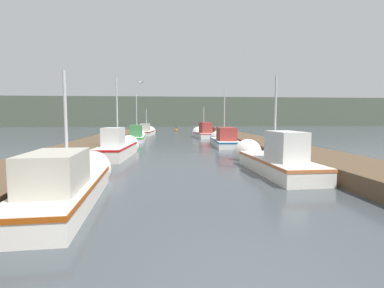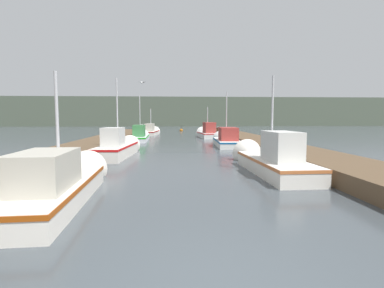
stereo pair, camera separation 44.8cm
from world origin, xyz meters
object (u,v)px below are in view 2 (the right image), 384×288
at_px(fishing_boat_3, 226,140).
at_px(seagull_lead, 142,83).
at_px(mooring_piling_1, 274,149).
at_px(mooring_piling_2, 142,129).
at_px(fishing_boat_2, 119,147).
at_px(fishing_boat_1, 268,159).
at_px(fishing_boat_4, 140,136).
at_px(fishing_boat_5, 207,133).
at_px(mooring_piling_0, 218,132).
at_px(mooring_piling_3, 143,129).
at_px(fishing_boat_6, 151,131).
at_px(fishing_boat_0, 62,182).
at_px(channel_buoy, 181,130).

relative_size(fishing_boat_3, seagull_lead, 11.49).
height_order(mooring_piling_1, mooring_piling_2, mooring_piling_2).
distance_m(fishing_boat_2, fishing_boat_3, 8.88).
relative_size(fishing_boat_3, mooring_piling_2, 5.15).
xyz_separation_m(fishing_boat_1, fishing_boat_4, (-6.64, 15.39, -0.03)).
height_order(fishing_boat_5, mooring_piling_0, fishing_boat_5).
bearing_deg(mooring_piling_3, fishing_boat_1, -74.64).
xyz_separation_m(fishing_boat_4, fishing_boat_6, (0.34, 9.16, -0.04)).
height_order(fishing_boat_2, mooring_piling_1, fishing_boat_2).
bearing_deg(fishing_boat_4, fishing_boat_5, 30.32).
bearing_deg(fishing_boat_6, seagull_lead, -82.83).
height_order(fishing_boat_2, mooring_piling_2, fishing_boat_2).
bearing_deg(fishing_boat_0, seagull_lead, 83.23).
bearing_deg(fishing_boat_5, channel_buoy, 95.17).
relative_size(fishing_boat_2, fishing_boat_4, 0.97).
distance_m(fishing_boat_3, mooring_piling_2, 17.45).
xyz_separation_m(fishing_boat_0, fishing_boat_5, (6.44, 23.06, 0.03)).
distance_m(mooring_piling_3, channel_buoy, 7.48).
distance_m(fishing_boat_0, mooring_piling_2, 29.82).
distance_m(mooring_piling_0, mooring_piling_3, 11.80).
relative_size(fishing_boat_2, fishing_boat_5, 1.06).
relative_size(fishing_boat_3, mooring_piling_0, 5.82).
height_order(fishing_boat_3, channel_buoy, fishing_boat_3).
height_order(mooring_piling_0, seagull_lead, seagull_lead).
xyz_separation_m(fishing_boat_1, fishing_boat_5, (-0.17, 19.36, 0.01)).
xyz_separation_m(fishing_boat_0, mooring_piling_2, (-1.01, 29.80, 0.17)).
distance_m(mooring_piling_0, channel_buoy, 14.08).
xyz_separation_m(fishing_boat_4, seagull_lead, (0.88, -6.68, 3.95)).
bearing_deg(fishing_boat_5, fishing_boat_4, -152.91).
height_order(fishing_boat_1, mooring_piling_3, fishing_boat_1).
height_order(fishing_boat_5, mooring_piling_3, fishing_boat_5).
bearing_deg(fishing_boat_4, fishing_boat_0, -91.12).
bearing_deg(fishing_boat_3, channel_buoy, 99.60).
bearing_deg(seagull_lead, fishing_boat_0, -66.34).
bearing_deg(mooring_piling_3, fishing_boat_5, -47.92).
bearing_deg(seagull_lead, fishing_boat_6, 119.54).
xyz_separation_m(fishing_boat_3, mooring_piling_3, (-7.77, 17.05, 0.07)).
bearing_deg(seagull_lead, fishing_boat_4, 125.11).
bearing_deg(channel_buoy, mooring_piling_2, -126.60).
distance_m(mooring_piling_3, seagull_lead, 19.31).
height_order(fishing_boat_1, fishing_boat_5, fishing_boat_1).
xyz_separation_m(fishing_boat_5, mooring_piling_3, (-7.39, 8.19, 0.03)).
relative_size(fishing_boat_0, fishing_boat_5, 1.11).
xyz_separation_m(fishing_boat_0, seagull_lead, (0.86, 12.41, 3.93)).
bearing_deg(fishing_boat_1, mooring_piling_0, 85.55).
distance_m(fishing_boat_6, mooring_piling_0, 8.91).
xyz_separation_m(fishing_boat_0, fishing_boat_4, (-0.02, 19.10, -0.02)).
height_order(fishing_boat_6, channel_buoy, fishing_boat_6).
height_order(fishing_boat_4, mooring_piling_1, fishing_boat_4).
bearing_deg(fishing_boat_1, mooring_piling_1, 65.52).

